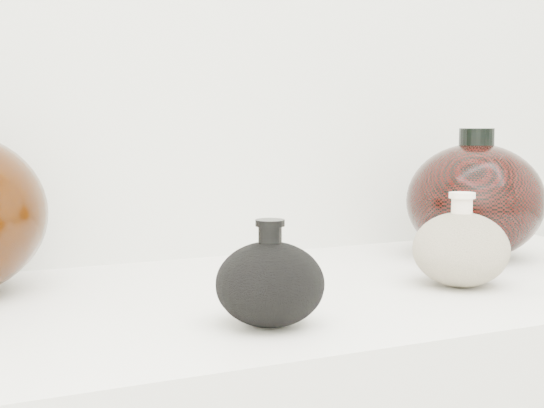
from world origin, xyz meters
name	(u,v)px	position (x,y,z in m)	size (l,w,h in m)	color
black_gourd_vase	(270,283)	(-0.08, 0.81, 0.94)	(0.11, 0.11, 0.11)	black
cream_gourd_vase	(461,249)	(0.20, 0.88, 0.95)	(0.14, 0.14, 0.11)	#BEAF93
right_round_pot	(475,200)	(0.35, 1.02, 0.99)	(0.21, 0.21, 0.19)	black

